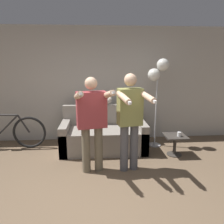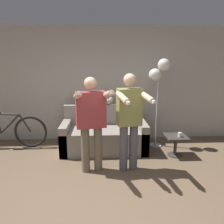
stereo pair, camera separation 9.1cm
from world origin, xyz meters
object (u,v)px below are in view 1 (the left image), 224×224
Objects in this scene: person_left at (92,118)px; cup at (179,134)px; side_table at (175,141)px; cat at (104,101)px; floor_lamp at (158,75)px; person_right at (130,117)px; couch at (104,136)px; bicycle at (5,132)px.

person_left is 18.50× the size of cup.
cat is at bearing 152.21° from side_table.
cat is 0.25× the size of floor_lamp.
floor_lamp is (1.13, -0.20, 0.58)m from cat.
person_left is 1.30m from cat.
person_right is at bearing -10.89° from person_left.
person_right is at bearing -66.93° from couch.
bicycle is (-2.09, 0.19, 0.07)m from couch.
person_right is 1.34m from cat.
person_left is 3.81× the size of side_table.
floor_lamp is at bearing 27.52° from person_left.
cat is at bearing 151.27° from cup.
cat reaches higher than couch.
person_left is at bearing -31.30° from bicycle.
person_left is (-0.22, -0.95, 0.64)m from couch.
person_right reaches higher than cup.
floor_lamp is 3.45m from bicycle.
side_table is 0.25× the size of bicycle.
person_right is 0.87× the size of floor_lamp.
couch is 1.09× the size of person_left.
cat is (-0.38, 1.28, 0.03)m from person_right.
couch is 0.76m from cat.
cup is (1.45, -0.46, 0.16)m from couch.
side_table is at bearing -9.53° from bicycle.
side_table is 4.86× the size of cup.
bicycle is at bearing 137.99° from person_left.
cup is 0.05× the size of bicycle.
couch is 1.53m from cup.
bicycle is (-2.11, -0.14, -0.61)m from cat.
cat reaches higher than bicycle.
side_table is at bearing 7.99° from person_left.
cup reaches higher than side_table.
person_left is 2.26m from bicycle.
floor_lamp is 1.39m from side_table.
person_left is at bearing -100.65° from cat.
floor_lamp is at bearing 117.49° from cup.
cup is (0.30, -0.59, -1.11)m from floor_lamp.
person_right is 1.26m from cup.
person_left is 0.62m from person_right.
person_left reaches higher than couch.
person_left is 0.97× the size of person_right.
cat is at bearing 68.64° from person_left.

